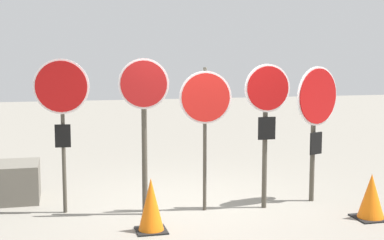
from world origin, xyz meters
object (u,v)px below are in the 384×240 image
(stop_sign_4, at_px, (317,108))
(traffic_cone_0, at_px, (371,197))
(stop_sign_1, at_px, (144,105))
(stop_sign_3, at_px, (267,107))
(storage_crate, at_px, (6,182))
(traffic_cone_1, at_px, (151,205))
(stop_sign_0, at_px, (62,99))
(stop_sign_2, at_px, (205,105))

(stop_sign_4, bearing_deg, traffic_cone_0, -94.79)
(traffic_cone_0, bearing_deg, stop_sign_1, 163.11)
(stop_sign_1, bearing_deg, stop_sign_3, 6.61)
(stop_sign_4, bearing_deg, stop_sign_1, 157.74)
(stop_sign_3, bearing_deg, storage_crate, 158.39)
(stop_sign_1, distance_m, traffic_cone_1, 1.40)
(stop_sign_1, bearing_deg, stop_sign_0, 171.14)
(stop_sign_0, distance_m, stop_sign_4, 3.74)
(traffic_cone_1, relative_size, storage_crate, 0.69)
(stop_sign_0, relative_size, stop_sign_3, 1.04)
(stop_sign_0, height_order, stop_sign_3, stop_sign_0)
(stop_sign_4, bearing_deg, stop_sign_2, 158.77)
(stop_sign_0, height_order, stop_sign_1, stop_sign_1)
(stop_sign_1, distance_m, stop_sign_4, 2.64)
(storage_crate, bearing_deg, traffic_cone_1, -45.60)
(stop_sign_2, bearing_deg, traffic_cone_1, -136.89)
(traffic_cone_1, distance_m, storage_crate, 2.76)
(stop_sign_0, xyz_separation_m, stop_sign_2, (1.96, -0.36, -0.10))
(stop_sign_0, bearing_deg, stop_sign_3, -2.53)
(stop_sign_2, bearing_deg, stop_sign_0, 174.91)
(traffic_cone_0, relative_size, traffic_cone_1, 0.91)
(stop_sign_0, height_order, traffic_cone_1, stop_sign_0)
(stop_sign_0, relative_size, stop_sign_2, 1.06)
(storage_crate, bearing_deg, stop_sign_2, -24.12)
(stop_sign_2, bearing_deg, stop_sign_3, 0.14)
(stop_sign_3, bearing_deg, traffic_cone_0, -35.63)
(stop_sign_3, xyz_separation_m, storage_crate, (-3.72, 1.35, -1.21))
(traffic_cone_0, bearing_deg, storage_crate, 156.29)
(stop_sign_0, relative_size, stop_sign_1, 1.00)
(stop_sign_2, xyz_separation_m, stop_sign_4, (1.76, 0.09, -0.08))
(traffic_cone_0, bearing_deg, stop_sign_3, 146.04)
(stop_sign_3, relative_size, traffic_cone_1, 3.05)
(stop_sign_1, height_order, traffic_cone_1, stop_sign_1)
(stop_sign_2, relative_size, traffic_cone_0, 3.29)
(stop_sign_2, bearing_deg, traffic_cone_0, -17.78)
(stop_sign_3, bearing_deg, stop_sign_4, 9.39)
(stop_sign_1, xyz_separation_m, stop_sign_4, (2.63, 0.09, -0.10))
(stop_sign_2, xyz_separation_m, storage_crate, (-2.83, 1.27, -1.24))
(stop_sign_3, relative_size, traffic_cone_0, 3.36)
(traffic_cone_1, bearing_deg, storage_crate, 134.40)
(stop_sign_0, bearing_deg, traffic_cone_1, -38.81)
(stop_sign_0, xyz_separation_m, traffic_cone_0, (4.07, -1.27, -1.32))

